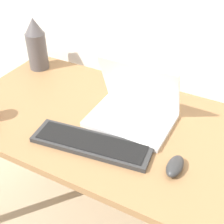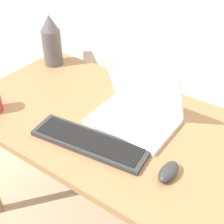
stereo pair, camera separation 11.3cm
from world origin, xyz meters
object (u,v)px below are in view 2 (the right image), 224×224
(keyboard, at_px, (89,142))
(laptop, at_px, (137,109))
(mouse, at_px, (168,172))
(vase, at_px, (51,41))

(keyboard, bearing_deg, laptop, 73.33)
(mouse, bearing_deg, keyboard, -174.86)
(laptop, distance_m, vase, 0.63)
(keyboard, height_order, mouse, mouse)
(laptop, height_order, keyboard, laptop)
(keyboard, bearing_deg, mouse, 5.14)
(keyboard, bearing_deg, vase, 144.74)
(keyboard, distance_m, vase, 0.67)
(laptop, bearing_deg, keyboard, -106.67)
(laptop, xyz_separation_m, vase, (-0.61, 0.16, 0.08))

